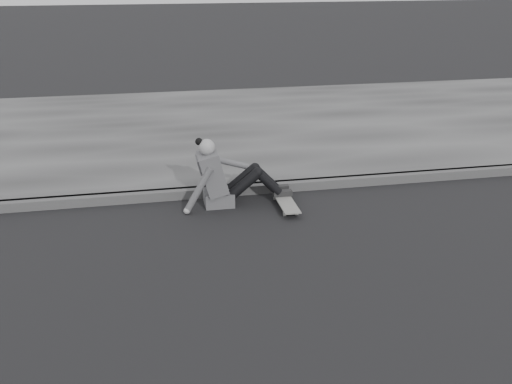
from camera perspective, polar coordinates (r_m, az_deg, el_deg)
ground at (r=5.98m, az=21.56°, el=-7.99°), size 80.00×80.00×0.00m
curb at (r=8.01m, az=12.10°, el=1.25°), size 24.00×0.16×0.12m
sidewalk at (r=10.71m, az=5.93°, el=6.89°), size 24.00×6.00×0.12m
skateboard at (r=7.08m, az=2.96°, el=-0.99°), size 0.20×0.78×0.09m
seated_woman at (r=7.06m, az=-3.27°, el=1.49°), size 1.38×0.46×0.88m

